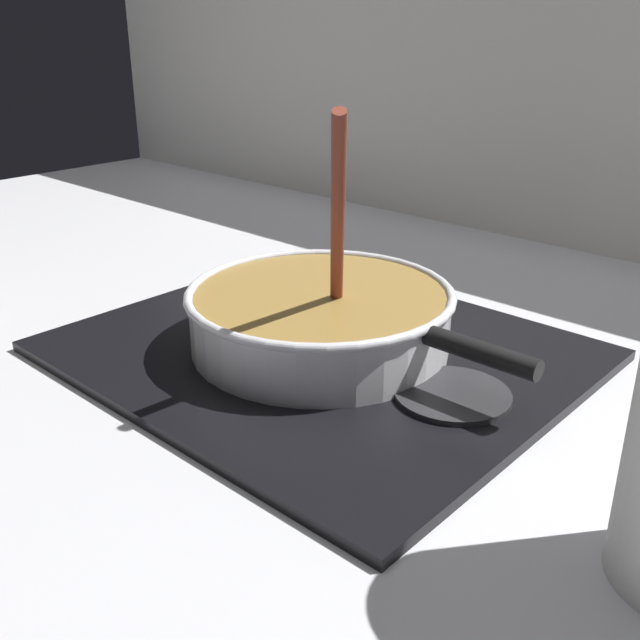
{
  "coord_description": "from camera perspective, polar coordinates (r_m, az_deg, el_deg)",
  "views": [
    {
      "loc": [
        0.56,
        -0.4,
        0.38
      ],
      "look_at": [
        0.04,
        0.18,
        0.05
      ],
      "focal_mm": 41.08,
      "sensor_mm": 36.0,
      "label": 1
    }
  ],
  "objects": [
    {
      "name": "burner_ring",
      "position": [
        0.86,
        -0.0,
        -1.81
      ],
      "size": [
        0.17,
        0.17,
        0.01
      ],
      "primitive_type": "torus",
      "color": "#592D0C",
      "rests_on": "hob_plate"
    },
    {
      "name": "spare_burner",
      "position": [
        0.76,
        10.27,
        -5.73
      ],
      "size": [
        0.12,
        0.12,
        0.01
      ],
      "primitive_type": "cylinder",
      "color": "#262628",
      "rests_on": "hob_plate"
    },
    {
      "name": "cooking_pan",
      "position": [
        0.85,
        0.06,
        0.31
      ],
      "size": [
        0.43,
        0.31,
        0.29
      ],
      "color": "silver",
      "rests_on": "hob_plate"
    },
    {
      "name": "backsplash_wall",
      "position": [
        1.32,
        17.93,
        17.46
      ],
      "size": [
        2.4,
        0.02,
        0.55
      ],
      "primitive_type": "cube",
      "color": "silver",
      "rests_on": "ground"
    },
    {
      "name": "hob_plate",
      "position": [
        0.87,
        -0.0,
        -2.41
      ],
      "size": [
        0.56,
        0.48,
        0.01
      ],
      "primitive_type": "cube",
      "color": "black",
      "rests_on": "ground"
    },
    {
      "name": "ground",
      "position": [
        0.8,
        -10.58,
        -7.34
      ],
      "size": [
        2.4,
        1.6,
        0.04
      ],
      "primitive_type": "cube",
      "color": "#B7B7BC"
    }
  ]
}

